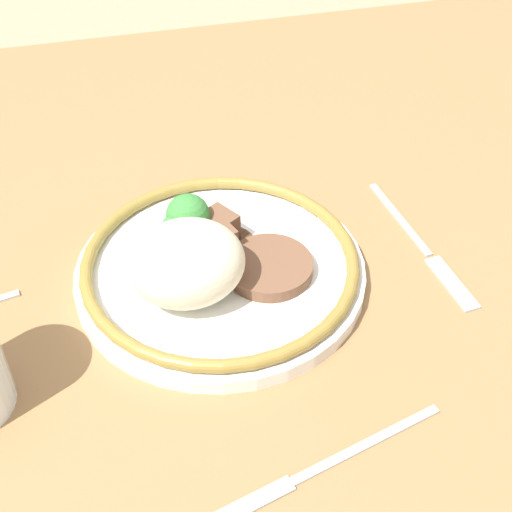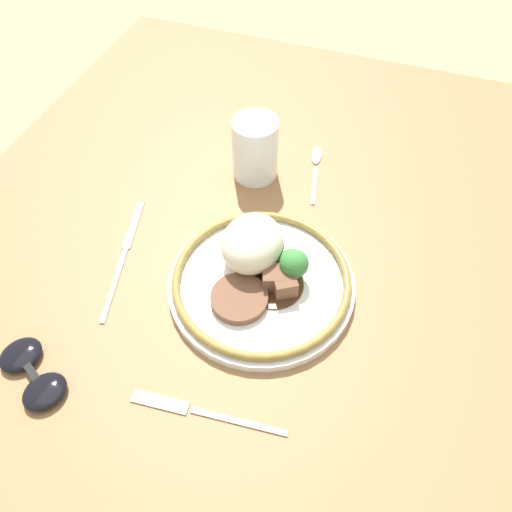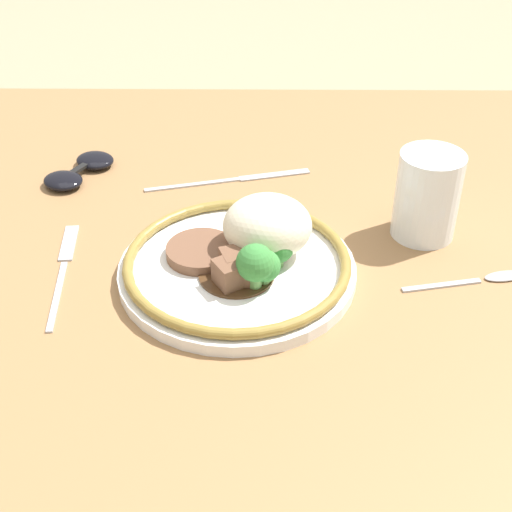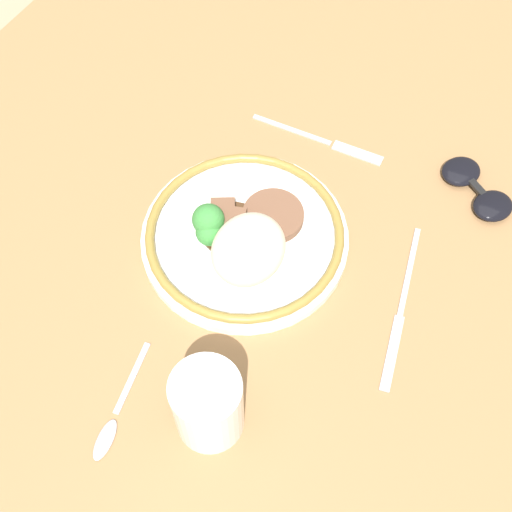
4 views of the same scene
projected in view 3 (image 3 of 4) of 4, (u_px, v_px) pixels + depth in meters
ground_plane at (238, 307)px, 0.82m from camera, size 8.00×8.00×0.00m
dining_table at (238, 292)px, 0.81m from camera, size 1.29×1.06×0.05m
plate at (242, 255)px, 0.79m from camera, size 0.26×0.26×0.09m
juice_glass at (427, 198)px, 0.84m from camera, size 0.08×0.08×0.11m
fork at (64, 264)px, 0.81m from camera, size 0.03×0.19×0.00m
knife at (235, 180)px, 0.97m from camera, size 0.22×0.07×0.00m
spoon at (490, 279)px, 0.79m from camera, size 0.14×0.04×0.01m
sunglasses at (79, 170)px, 0.98m from camera, size 0.10×0.13×0.02m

